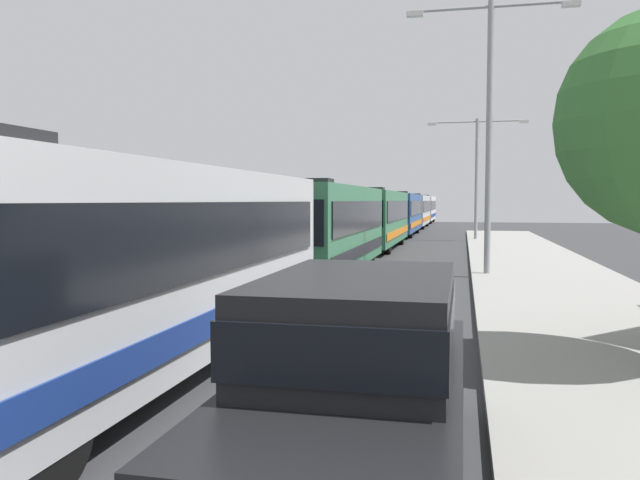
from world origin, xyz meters
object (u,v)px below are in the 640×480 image
at_px(bus_second_in_line, 325,226).
at_px(white_suv, 358,372).
at_px(bus_rear, 414,210).
at_px(bus_tail_end, 423,208).
at_px(streetlamp_mid, 489,110).
at_px(bus_lead, 137,261).
at_px(streetlamp_far, 477,164).
at_px(bus_fourth_in_line, 399,213).
at_px(bus_middle, 375,217).

height_order(bus_second_in_line, white_suv, bus_second_in_line).
xyz_separation_m(bus_second_in_line, bus_rear, (0.00, 39.48, 0.00)).
distance_m(bus_rear, white_suv, 55.22).
distance_m(bus_tail_end, streetlamp_mid, 53.18).
relative_size(bus_lead, bus_second_in_line, 1.06).
height_order(bus_second_in_line, streetlamp_far, streetlamp_far).
height_order(bus_fourth_in_line, bus_rear, same).
bearing_deg(bus_lead, bus_tail_end, 90.00).
xyz_separation_m(bus_tail_end, white_suv, (3.70, -68.94, -0.66)).
bearing_deg(streetlamp_mid, bus_rear, 97.90).
bearing_deg(bus_rear, bus_fourth_in_line, -90.00).
bearing_deg(streetlamp_far, bus_tail_end, 99.20).
xyz_separation_m(bus_middle, bus_rear, (0.00, 26.98, 0.00)).
distance_m(bus_fourth_in_line, bus_rear, 13.72).
height_order(bus_lead, bus_rear, same).
distance_m(bus_middle, bus_rear, 26.98).
height_order(bus_middle, streetlamp_mid, streetlamp_mid).
distance_m(bus_middle, bus_fourth_in_line, 13.26).
height_order(bus_tail_end, white_suv, bus_tail_end).
distance_m(bus_rear, streetlamp_far, 20.46).
bearing_deg(streetlamp_far, bus_rear, 105.49).
bearing_deg(bus_middle, white_suv, -82.51).
xyz_separation_m(bus_second_in_line, bus_tail_end, (0.00, 53.33, 0.00)).
height_order(bus_fourth_in_line, streetlamp_far, streetlamp_far).
distance_m(bus_fourth_in_line, bus_tail_end, 27.57).
bearing_deg(streetlamp_mid, streetlamp_far, 90.00).
xyz_separation_m(bus_rear, white_suv, (3.70, -55.10, -0.66)).
bearing_deg(bus_second_in_line, bus_rear, 90.00).
relative_size(bus_lead, bus_rear, 0.96).
bearing_deg(white_suv, bus_lead, 142.99).
xyz_separation_m(bus_fourth_in_line, bus_tail_end, (-0.00, 27.57, -0.00)).
xyz_separation_m(bus_fourth_in_line, white_suv, (3.70, -41.37, -0.66)).
relative_size(bus_lead, streetlamp_far, 1.53).
xyz_separation_m(bus_lead, bus_middle, (-0.00, 25.33, -0.00)).
height_order(bus_lead, bus_second_in_line, same).
distance_m(bus_lead, bus_rear, 52.31).
bearing_deg(bus_rear, streetlamp_mid, -82.10).
relative_size(bus_fourth_in_line, bus_tail_end, 1.03).
bearing_deg(streetlamp_far, bus_fourth_in_line, 133.14).
height_order(white_suv, streetlamp_far, streetlamp_far).
relative_size(bus_middle, white_suv, 2.30).
bearing_deg(bus_lead, bus_fourth_in_line, 90.00).
xyz_separation_m(bus_lead, bus_second_in_line, (-0.00, 12.83, -0.00)).
distance_m(bus_fourth_in_line, streetlamp_far, 8.50).
bearing_deg(bus_tail_end, bus_second_in_line, -90.00).
relative_size(bus_fourth_in_line, white_suv, 2.32).
bearing_deg(bus_fourth_in_line, streetlamp_mid, -77.91).
xyz_separation_m(bus_second_in_line, bus_middle, (0.00, 12.50, 0.00)).
height_order(bus_second_in_line, bus_tail_end, same).
bearing_deg(bus_second_in_line, streetlamp_far, 74.90).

